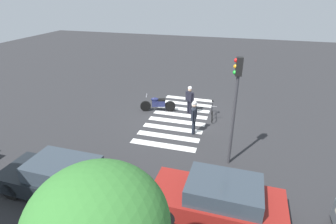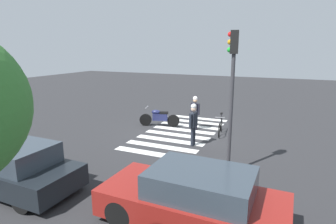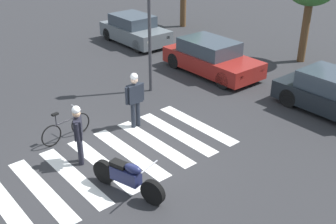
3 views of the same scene
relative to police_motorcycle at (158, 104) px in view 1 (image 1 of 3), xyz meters
The scene contains 9 objects.
ground_plane 1.67m from the police_motorcycle, 156.46° to the left, with size 60.00×60.00×0.00m, color #2B2B2D.
police_motorcycle is the anchor object (origin of this frame).
leaning_bicycle 3.35m from the police_motorcycle, behind, with size 0.46×1.72×1.00m.
officer_on_foot 2.01m from the police_motorcycle, behind, with size 0.58×0.42×1.74m.
officer_by_motorcycle 3.50m from the police_motorcycle, 140.46° to the left, with size 0.24×0.69×1.84m.
crosswalk_stripes 1.66m from the police_motorcycle, 156.46° to the left, with size 3.28×6.75×0.01m.
car_maroon_wagon 8.74m from the police_motorcycle, 120.95° to the left, with size 4.37×1.94×1.41m.
car_black_suv 8.05m from the police_motorcycle, 82.14° to the left, with size 4.50×1.86×1.40m.
traffic_light_pole 6.87m from the police_motorcycle, 136.72° to the left, with size 0.34×0.27×4.64m.
Camera 1 is at (-3.31, 13.75, 6.89)m, focal length 28.59 mm.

